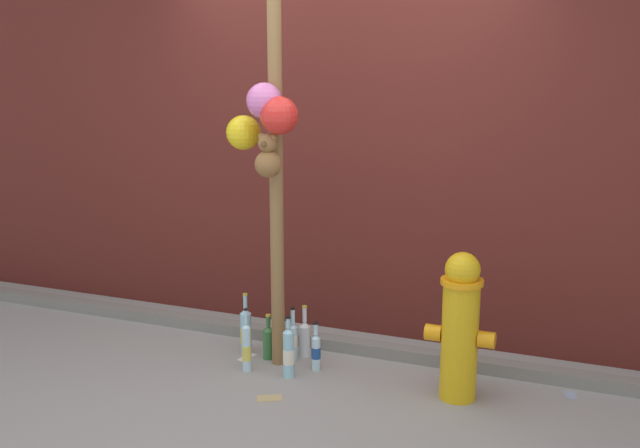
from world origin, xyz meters
TOP-DOWN VIEW (x-y plane):
  - ground_plane at (0.00, 0.00)m, footprint 14.00×14.00m
  - building_wall at (0.00, 1.34)m, footprint 10.00×0.20m
  - curb_strip at (0.00, 0.87)m, footprint 8.00×0.12m
  - memorial_post at (-0.19, 0.47)m, footprint 0.65×0.34m
  - fire_hydrant at (0.99, 0.45)m, footprint 0.40×0.24m
  - bottle_0 at (-0.31, 0.34)m, footprint 0.06×0.06m
  - bottle_1 at (-0.07, 0.69)m, footprint 0.07×0.07m
  - bottle_2 at (-0.45, 0.59)m, footprint 0.08×0.08m
  - bottle_3 at (-0.03, 0.35)m, footprint 0.07×0.07m
  - bottle_4 at (-0.27, 0.56)m, footprint 0.08×0.08m
  - bottle_5 at (-0.11, 0.60)m, footprint 0.06×0.06m
  - bottle_6 at (0.09, 0.51)m, footprint 0.06×0.06m
  - litter_0 at (-0.01, 0.03)m, footprint 0.17×0.14m
  - litter_1 at (-0.41, 0.52)m, footprint 0.08×0.15m
  - litter_2 at (-0.98, 0.97)m, footprint 0.18×0.15m
  - litter_3 at (1.60, 0.72)m, footprint 0.09×0.12m

SIDE VIEW (x-z plane):
  - ground_plane at x=0.00m, z-range 0.00..0.00m
  - litter_0 at x=-0.01m, z-range 0.00..0.01m
  - litter_1 at x=-0.41m, z-range 0.00..0.01m
  - litter_2 at x=-0.98m, z-range 0.00..0.01m
  - litter_3 at x=1.60m, z-range 0.00..0.01m
  - curb_strip at x=0.00m, z-range 0.00..0.08m
  - bottle_4 at x=-0.27m, z-range -0.03..0.27m
  - bottle_6 at x=0.09m, z-range -0.03..0.28m
  - bottle_1 at x=-0.07m, z-range -0.04..0.30m
  - bottle_5 at x=-0.11m, z-range -0.04..0.32m
  - bottle_0 at x=-0.31m, z-range -0.05..0.36m
  - bottle_2 at x=-0.45m, z-range -0.05..0.36m
  - bottle_3 at x=-0.03m, z-range -0.04..0.35m
  - fire_hydrant at x=0.99m, z-range 0.01..0.87m
  - memorial_post at x=-0.19m, z-range 0.29..3.12m
  - building_wall at x=0.00m, z-range 0.00..3.53m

